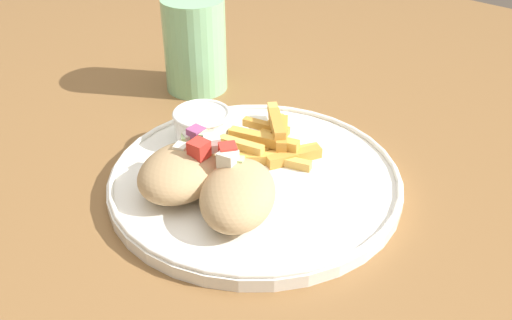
# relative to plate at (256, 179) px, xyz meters

# --- Properties ---
(table) EXTENTS (1.50, 1.50, 0.74)m
(table) POSITION_rel_plate_xyz_m (-0.00, 0.05, -0.07)
(table) COLOR brown
(table) RESTS_ON ground_plane
(plate) EXTENTS (0.32, 0.32, 0.02)m
(plate) POSITION_rel_plate_xyz_m (0.00, 0.00, 0.00)
(plate) COLOR white
(plate) RESTS_ON table
(pita_sandwich_near) EXTENTS (0.13, 0.12, 0.06)m
(pita_sandwich_near) POSITION_rel_plate_xyz_m (-0.06, -0.03, 0.03)
(pita_sandwich_near) COLOR tan
(pita_sandwich_near) RESTS_ON plate
(pita_sandwich_far) EXTENTS (0.12, 0.10, 0.06)m
(pita_sandwich_far) POSITION_rel_plate_xyz_m (-0.07, 0.04, 0.03)
(pita_sandwich_far) COLOR tan
(pita_sandwich_far) RESTS_ON plate
(fries_pile) EXTENTS (0.14, 0.12, 0.03)m
(fries_pile) POSITION_rel_plate_xyz_m (0.05, 0.02, 0.02)
(fries_pile) COLOR gold
(fries_pile) RESTS_ON plate
(sauce_ramekin) EXTENTS (0.07, 0.07, 0.04)m
(sauce_ramekin) POSITION_rel_plate_xyz_m (0.02, 0.09, 0.03)
(sauce_ramekin) COLOR white
(sauce_ramekin) RESTS_ON plate
(water_glass) EXTENTS (0.09, 0.09, 0.13)m
(water_glass) POSITION_rel_plate_xyz_m (0.13, 0.22, 0.05)
(water_glass) COLOR #8CCC93
(water_glass) RESTS_ON table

